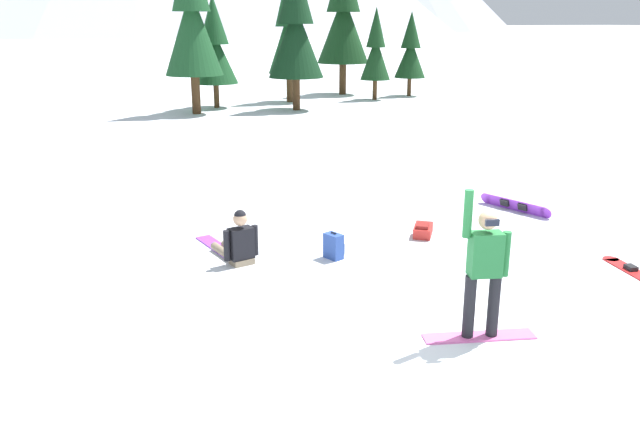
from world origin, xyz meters
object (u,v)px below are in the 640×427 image
at_px(snowboarder_foreground, 484,270).
at_px(pine_tree_short, 296,28).
at_px(pine_tree_leaning, 289,30).
at_px(pine_tree_young, 376,50).
at_px(snowboarder_midground, 236,243).
at_px(pine_tree_slender, 214,47).
at_px(backpack_red, 423,230).
at_px(pine_tree_broad, 411,50).
at_px(loose_snowboard_far_spare, 514,205).
at_px(loose_snowboard_near_left, 640,275).
at_px(pine_tree_twin, 192,16).
at_px(pine_tree_tall, 343,16).
at_px(backpack_blue, 334,246).

xyz_separation_m(snowboarder_foreground, pine_tree_short, (5.29, 21.67, 2.67)).
height_order(pine_tree_leaning, pine_tree_young, pine_tree_leaning).
bearing_deg(snowboarder_midground, pine_tree_slender, 77.81).
height_order(backpack_red, pine_tree_broad, pine_tree_broad).
relative_size(loose_snowboard_far_spare, pine_tree_slender, 0.34).
xyz_separation_m(pine_tree_short, pine_tree_broad, (7.57, 3.14, -1.21)).
height_order(loose_snowboard_near_left, pine_tree_twin, pine_tree_twin).
bearing_deg(pine_tree_tall, pine_tree_leaning, -150.04).
distance_m(snowboarder_foreground, pine_tree_leaning, 25.51).
bearing_deg(pine_tree_short, backpack_blue, -107.88).
xyz_separation_m(pine_tree_young, pine_tree_broad, (2.48, 0.85, -0.10)).
distance_m(pine_tree_slender, pine_tree_tall, 8.42).
height_order(backpack_blue, pine_tree_young, pine_tree_young).
xyz_separation_m(loose_snowboard_near_left, pine_tree_slender, (-1.50, 23.04, 2.73)).
bearing_deg(pine_tree_slender, loose_snowboard_near_left, -86.27).
xyz_separation_m(backpack_red, pine_tree_broad, (11.47, 21.02, 2.26)).
relative_size(backpack_red, pine_tree_twin, 0.07).
bearing_deg(snowboarder_foreground, pine_tree_slender, 84.91).
bearing_deg(pine_tree_broad, backpack_blue, -122.15).
height_order(pine_tree_slender, pine_tree_twin, pine_tree_twin).
relative_size(loose_snowboard_near_left, loose_snowboard_far_spare, 1.04).
height_order(backpack_red, pine_tree_twin, pine_tree_twin).
distance_m(backpack_blue, pine_tree_short, 19.52).
distance_m(loose_snowboard_near_left, pine_tree_tall, 27.12).
bearing_deg(pine_tree_broad, pine_tree_slender, -174.86).
bearing_deg(pine_tree_tall, snowboarder_midground, -117.66).
bearing_deg(pine_tree_broad, pine_tree_short, -157.48).
distance_m(pine_tree_young, pine_tree_broad, 2.63).
bearing_deg(pine_tree_slender, pine_tree_short, -34.46).
relative_size(snowboarder_midground, pine_tree_leaning, 0.29).
relative_size(loose_snowboard_near_left, pine_tree_slender, 0.35).
xyz_separation_m(backpack_blue, pine_tree_broad, (13.47, 21.43, 2.18)).
xyz_separation_m(loose_snowboard_far_spare, backpack_blue, (-4.72, -1.22, 0.09)).
distance_m(loose_snowboard_far_spare, pine_tree_leaning, 20.43).
relative_size(snowboarder_foreground, backpack_blue, 4.19).
height_order(pine_tree_tall, pine_tree_twin, pine_tree_tall).
height_order(pine_tree_short, pine_tree_young, pine_tree_short).
xyz_separation_m(pine_tree_young, pine_tree_twin, (-9.55, -1.83, 1.59)).
height_order(pine_tree_short, pine_tree_twin, pine_tree_twin).
height_order(loose_snowboard_far_spare, backpack_blue, backpack_blue).
height_order(pine_tree_slender, pine_tree_leaning, pine_tree_leaning).
relative_size(snowboarder_foreground, pine_tree_young, 0.43).
height_order(snowboarder_midground, pine_tree_young, pine_tree_young).
distance_m(backpack_red, pine_tree_broad, 24.05).
xyz_separation_m(snowboarder_foreground, snowboarder_midground, (-2.19, 3.88, -0.61)).
relative_size(backpack_blue, pine_tree_young, 0.10).
relative_size(loose_snowboard_far_spare, pine_tree_short, 0.26).
bearing_deg(snowboarder_midground, pine_tree_short, 67.19).
bearing_deg(pine_tree_leaning, backpack_blue, -107.30).
bearing_deg(backpack_red, snowboarder_midground, 178.65).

